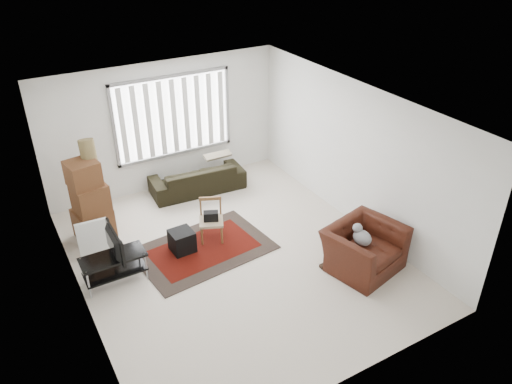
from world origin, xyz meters
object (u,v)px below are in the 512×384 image
(armchair, at_px, (364,246))
(sofa, at_px, (197,175))
(moving_boxes, at_px, (90,203))
(tv_stand, at_px, (114,263))
(side_chair, at_px, (211,218))

(armchair, bearing_deg, sofa, 95.52)
(moving_boxes, distance_m, sofa, 2.43)
(tv_stand, bearing_deg, moving_boxes, 88.17)
(moving_boxes, height_order, sofa, moving_boxes)
(sofa, bearing_deg, moving_boxes, 19.26)
(tv_stand, height_order, moving_boxes, moving_boxes)
(moving_boxes, height_order, armchair, moving_boxes)
(tv_stand, relative_size, armchair, 0.73)
(sofa, distance_m, armchair, 3.99)
(side_chair, bearing_deg, moving_boxes, 171.88)
(tv_stand, height_order, side_chair, side_chair)
(sofa, xyz_separation_m, armchair, (1.29, -3.77, 0.07))
(sofa, distance_m, side_chair, 1.85)
(tv_stand, distance_m, sofa, 3.16)
(moving_boxes, bearing_deg, side_chair, -32.54)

